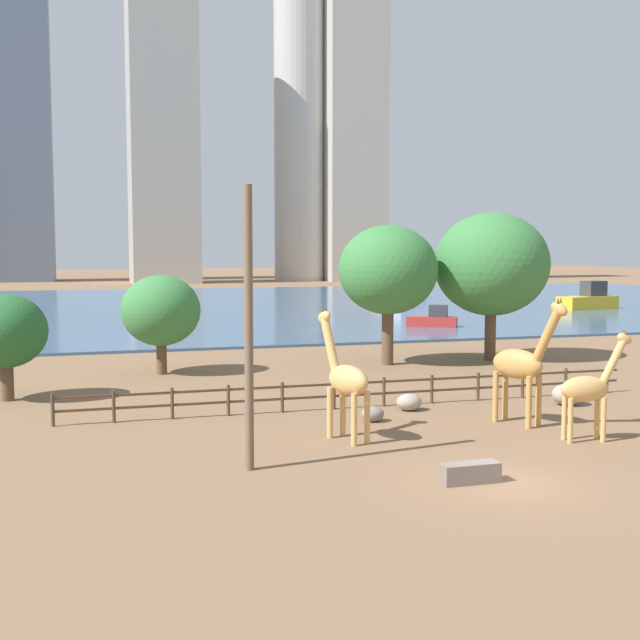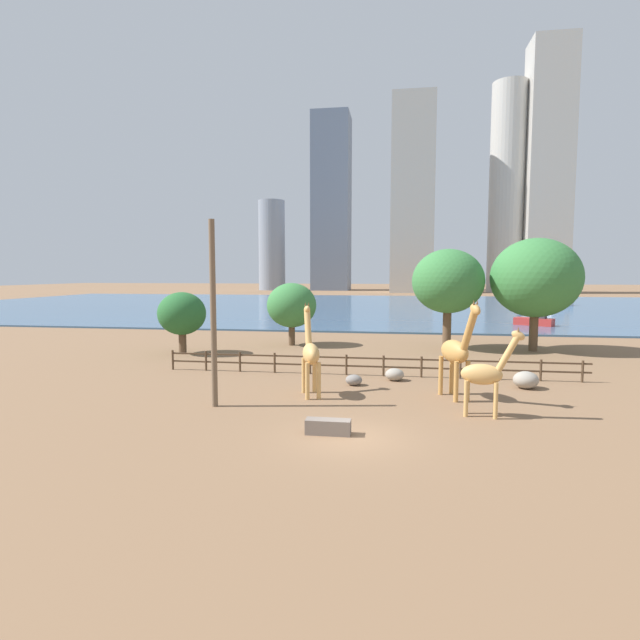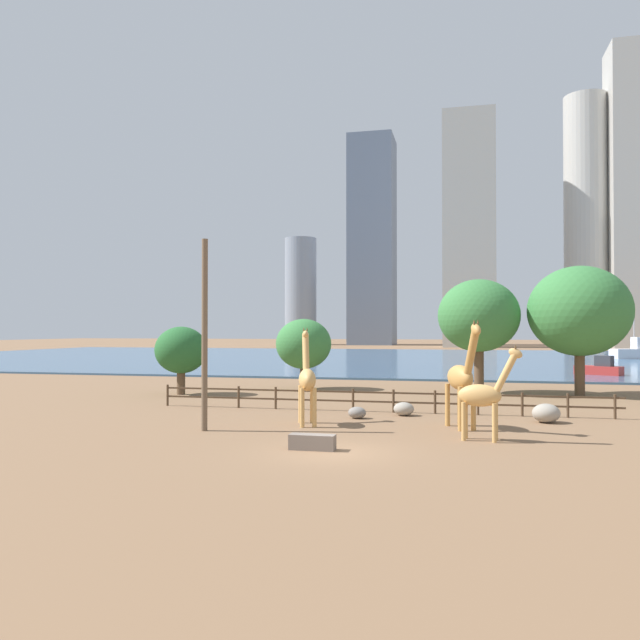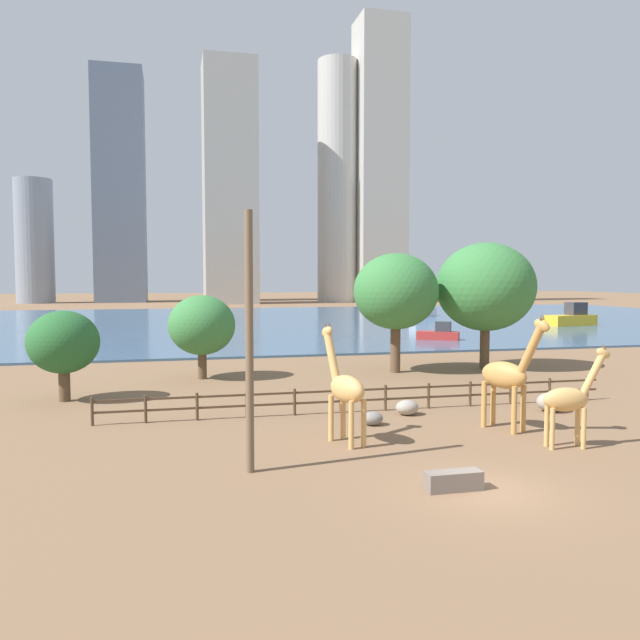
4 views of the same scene
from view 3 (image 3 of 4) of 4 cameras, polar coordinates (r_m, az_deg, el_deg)
The scene contains 22 objects.
ground_plane at distance 103.55m, azimuth 10.41°, elevation -3.47°, with size 400.00×400.00×0.00m, color brown.
harbor_water at distance 100.55m, azimuth 10.32°, elevation -3.49°, with size 180.00×86.00×0.20m, color #3D6084.
giraffe_tall at distance 27.32m, azimuth 14.71°, elevation -6.67°, with size 2.75×1.00×4.07m.
giraffe_companion at distance 30.33m, azimuth 12.82°, elevation -5.15°, with size 1.92×3.37×5.15m.
giraffe_young at distance 30.92m, azimuth -1.19°, elevation -5.43°, with size 1.47×2.98×4.82m.
utility_pole at distance 29.43m, azimuth -10.51°, elevation -1.32°, with size 0.28×0.28×8.92m, color brown.
boulder_near_fence at distance 33.70m, azimuth 19.98°, elevation -8.01°, with size 1.37×1.28×0.96m, color gray.
boulder_by_pole at distance 33.27m, azimuth 3.41°, elevation -8.45°, with size 0.95×0.82×0.62m, color gray.
boulder_small at distance 34.57m, azimuth 7.67°, elevation -8.06°, with size 1.11×0.98×0.73m, color gray.
feeding_trough at distance 24.75m, azimuth -0.70°, elevation -11.10°, with size 1.80×0.60×0.60m, color #72665B.
enclosure_fence at distance 35.89m, azimuth 5.09°, elevation -7.17°, with size 26.12×0.14×1.30m.
tree_left_large at distance 49.20m, azimuth -1.51°, elevation -2.22°, with size 4.38×4.38×5.54m.
tree_center_broad at distance 48.05m, azimuth 22.62°, elevation 0.75°, with size 7.14×7.14×9.24m.
tree_right_tall at distance 46.24m, azimuth -12.58°, elevation -2.73°, with size 3.77×3.77×4.91m.
tree_left_small at distance 47.33m, azimuth 14.31°, elevation 0.36°, with size 5.94×5.94×8.41m.
boat_ferry at distance 68.09m, azimuth 24.21°, elevation -4.04°, with size 4.53×3.63×1.92m.
boat_sailboat at distance 108.80m, azimuth 27.05°, elevation -2.56°, with size 8.02×4.92×6.80m.
skyline_tower_needle at distance 182.29m, azimuth 23.14°, elevation 8.27°, with size 11.16×11.16×67.00m, color #B7B2A8.
skyline_block_central at distance 182.98m, azimuth 26.89°, elevation 10.05°, with size 13.17×12.19×78.26m, color #B7B2A8.
skyline_tower_glass at distance 196.47m, azimuth 4.80°, elevation 7.19°, with size 13.73×14.76×64.61m, color slate.
skyline_block_left at distance 175.67m, azimuth 13.45°, elevation 7.96°, with size 13.78×13.43×63.33m, color #ADA89E.
skyline_block_right at distance 195.63m, azimuth -1.78°, elevation 2.63°, with size 9.92×9.92×33.39m, color gray.
Camera 3 is at (4.88, -23.33, 4.69)m, focal length 35.00 mm.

